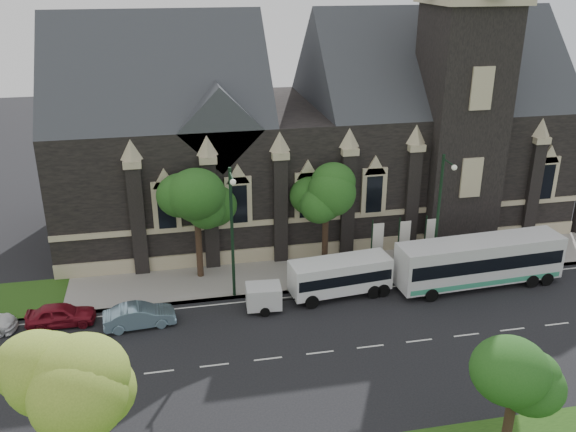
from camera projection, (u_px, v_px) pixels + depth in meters
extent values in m
plane|color=black|center=(320.00, 353.00, 35.07)|extent=(160.00, 160.00, 0.00)
cube|color=gray|center=(287.00, 275.00, 43.66)|extent=(80.00, 5.00, 0.15)
cube|color=black|center=(310.00, 163.00, 51.58)|extent=(40.00, 15.00, 10.00)
cube|color=#2B2D32|center=(159.00, 111.00, 47.47)|extent=(16.00, 15.00, 15.00)
cube|color=#2B2D32|center=(427.00, 99.00, 51.53)|extent=(20.00, 15.00, 15.00)
cube|color=#2B2D32|center=(217.00, 122.00, 44.13)|extent=(6.00, 6.00, 6.00)
cube|color=black|center=(458.00, 128.00, 46.47)|extent=(5.50, 5.50, 18.00)
cube|color=#CBB692|center=(333.00, 217.00, 45.43)|extent=(40.00, 0.22, 0.40)
cube|color=#CBB692|center=(333.00, 249.00, 46.42)|extent=(40.00, 0.25, 1.20)
cube|color=black|center=(308.00, 199.00, 44.33)|extent=(1.20, 0.12, 2.80)
sphere|color=olive|center=(63.00, 389.00, 22.34)|extent=(4.16, 4.16, 4.16)
sphere|color=olive|center=(85.00, 356.00, 22.89)|extent=(3.12, 3.12, 3.12)
cylinder|color=black|center=(507.00, 432.00, 26.98)|extent=(0.44, 0.44, 3.08)
sphere|color=#22551A|center=(516.00, 376.00, 25.87)|extent=(3.20, 3.20, 3.20)
sphere|color=#22551A|center=(524.00, 354.00, 26.29)|extent=(2.40, 2.40, 2.40)
cylinder|color=black|center=(325.00, 241.00, 44.39)|extent=(0.44, 0.44, 3.96)
sphere|color=#22551A|center=(326.00, 193.00, 43.00)|extent=(3.84, 3.84, 3.84)
sphere|color=#22551A|center=(334.00, 180.00, 43.51)|extent=(2.88, 2.88, 2.88)
cylinder|color=black|center=(199.00, 252.00, 42.73)|extent=(0.44, 0.44, 3.96)
sphere|color=#22551A|center=(196.00, 204.00, 41.37)|extent=(3.68, 3.68, 3.68)
sphere|color=#22551A|center=(205.00, 190.00, 41.86)|extent=(2.76, 2.76, 2.76)
cylinder|color=black|center=(438.00, 218.00, 41.82)|extent=(0.20, 0.20, 9.00)
cylinder|color=black|center=(449.00, 162.00, 39.50)|extent=(0.10, 1.60, 0.10)
sphere|color=silver|center=(454.00, 168.00, 38.81)|extent=(0.36, 0.36, 0.36)
cylinder|color=black|center=(232.00, 235.00, 39.24)|extent=(0.20, 0.20, 9.00)
cylinder|color=black|center=(231.00, 176.00, 36.92)|extent=(0.10, 1.60, 0.10)
sphere|color=silver|center=(233.00, 182.00, 36.23)|extent=(0.36, 0.36, 0.36)
cylinder|color=black|center=(371.00, 246.00, 43.58)|extent=(0.10, 0.10, 4.00)
cube|color=white|center=(378.00, 238.00, 43.43)|extent=(0.80, 0.04, 2.20)
cylinder|color=black|center=(398.00, 244.00, 43.94)|extent=(0.10, 0.10, 4.00)
cube|color=white|center=(405.00, 235.00, 43.80)|extent=(0.80, 0.04, 2.20)
cylinder|color=black|center=(425.00, 241.00, 44.31)|extent=(0.10, 0.10, 4.00)
cube|color=white|center=(431.00, 233.00, 44.17)|extent=(0.80, 0.04, 2.20)
cube|color=silver|center=(480.00, 260.00, 41.71)|extent=(11.68, 3.04, 2.92)
cube|color=black|center=(480.00, 258.00, 41.65)|extent=(11.22, 3.06, 0.94)
cube|color=#35946F|center=(478.00, 275.00, 42.16)|extent=(11.22, 3.05, 0.35)
cylinder|color=black|center=(431.00, 295.00, 40.24)|extent=(0.91, 0.33, 0.90)
cylinder|color=black|center=(415.00, 278.00, 42.40)|extent=(0.91, 0.33, 0.90)
cylinder|color=black|center=(532.00, 281.00, 42.00)|extent=(0.91, 0.33, 0.90)
cylinder|color=black|center=(512.00, 266.00, 44.16)|extent=(0.91, 0.33, 0.90)
cylinder|color=black|center=(547.00, 279.00, 42.27)|extent=(0.91, 0.33, 0.90)
cylinder|color=black|center=(526.00, 264.00, 44.43)|extent=(0.91, 0.33, 0.90)
cube|color=white|center=(340.00, 275.00, 40.61)|extent=(6.86, 2.77, 2.13)
cube|color=black|center=(340.00, 274.00, 40.57)|extent=(6.59, 2.78, 0.72)
cylinder|color=black|center=(312.00, 302.00, 39.44)|extent=(0.92, 0.37, 0.90)
cylinder|color=black|center=(301.00, 287.00, 41.29)|extent=(0.92, 0.37, 0.90)
cylinder|color=black|center=(374.00, 292.00, 40.64)|extent=(0.92, 0.37, 0.90)
cylinder|color=black|center=(361.00, 278.00, 42.49)|extent=(0.92, 0.37, 0.90)
cylinder|color=black|center=(383.00, 290.00, 40.82)|extent=(0.92, 0.37, 0.90)
cylinder|color=black|center=(370.00, 276.00, 42.67)|extent=(0.92, 0.37, 0.90)
cube|color=silver|center=(264.00, 296.00, 39.06)|extent=(2.30, 1.79, 1.43)
cylinder|color=black|center=(265.00, 312.00, 38.56)|extent=(0.63, 0.26, 0.61)
cylinder|color=black|center=(263.00, 299.00, 40.07)|extent=(0.63, 0.26, 0.61)
cylinder|color=black|center=(286.00, 300.00, 39.38)|extent=(1.32, 0.17, 0.08)
imported|color=#7393A6|center=(139.00, 316.00, 37.40)|extent=(4.41, 1.86, 1.41)
imported|color=maroon|center=(61.00, 315.00, 37.55)|extent=(4.11, 1.70, 1.39)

